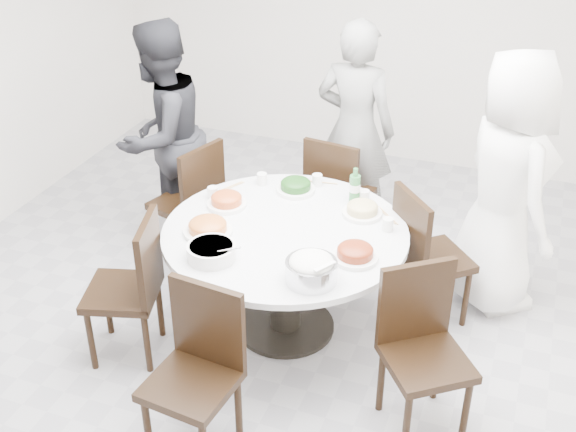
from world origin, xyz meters
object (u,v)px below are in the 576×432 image
(diner_right, at_px, (506,184))
(soup_bowl, at_px, (211,252))
(chair_nw, at_px, (185,201))
(chair_n, at_px, (341,193))
(chair_s, at_px, (190,381))
(chair_se, at_px, (427,358))
(chair_sw, at_px, (122,289))
(rice_bowl, at_px, (311,271))
(diner_left, at_px, (162,136))
(chair_ne, at_px, (433,256))
(beverage_bottle, at_px, (355,185))
(diner_middle, at_px, (355,130))
(dining_table, at_px, (285,280))

(diner_right, distance_m, soup_bowl, 1.94)
(chair_nw, xyz_separation_m, soup_bowl, (0.70, -0.99, 0.32))
(chair_nw, relative_size, soup_bowl, 3.38)
(chair_n, height_order, chair_s, same)
(chair_se, relative_size, soup_bowl, 3.38)
(chair_sw, relative_size, diner_right, 0.54)
(chair_nw, bearing_deg, chair_sw, 24.72)
(diner_right, xyz_separation_m, rice_bowl, (-0.89, -1.26, -0.07))
(chair_s, distance_m, diner_left, 2.25)
(chair_ne, distance_m, chair_se, 1.00)
(chair_n, relative_size, beverage_bottle, 3.96)
(chair_se, relative_size, beverage_bottle, 3.96)
(diner_middle, relative_size, soup_bowl, 6.03)
(chair_ne, bearing_deg, chair_nw, 45.87)
(chair_se, xyz_separation_m, beverage_bottle, (-0.70, 1.02, 0.39))
(chair_ne, relative_size, chair_s, 1.00)
(chair_n, distance_m, diner_middle, 0.50)
(chair_s, xyz_separation_m, diner_left, (-1.17, 1.89, 0.38))
(chair_nw, bearing_deg, dining_table, 77.85)
(chair_n, height_order, diner_left, diner_left)
(diner_middle, height_order, diner_left, diner_left)
(chair_n, height_order, beverage_bottle, beverage_bottle)
(diner_left, distance_m, rice_bowl, 2.00)
(chair_nw, relative_size, beverage_bottle, 3.96)
(chair_se, xyz_separation_m, diner_right, (0.21, 1.35, 0.41))
(chair_nw, relative_size, diner_middle, 0.56)
(rice_bowl, relative_size, beverage_bottle, 1.18)
(chair_n, bearing_deg, chair_s, 94.87)
(chair_s, xyz_separation_m, beverage_bottle, (0.39, 1.60, 0.39))
(beverage_bottle, bearing_deg, rice_bowl, -88.76)
(chair_sw, relative_size, soup_bowl, 3.38)
(chair_nw, bearing_deg, chair_n, 133.87)
(chair_se, bearing_deg, chair_ne, 61.80)
(diner_right, height_order, soup_bowl, diner_right)
(chair_nw, xyz_separation_m, diner_right, (2.19, 0.25, 0.41))
(diner_left, height_order, rice_bowl, diner_left)
(diner_right, bearing_deg, chair_s, 112.05)
(chair_n, height_order, rice_bowl, chair_n)
(chair_ne, xyz_separation_m, diner_right, (0.36, 0.36, 0.41))
(rice_bowl, relative_size, soup_bowl, 1.01)
(chair_ne, height_order, rice_bowl, chair_ne)
(chair_nw, bearing_deg, diner_left, -110.61)
(dining_table, bearing_deg, rice_bowl, -54.81)
(chair_n, relative_size, chair_nw, 1.00)
(soup_bowl, bearing_deg, diner_middle, 79.92)
(chair_ne, bearing_deg, rice_bowl, 108.64)
(chair_nw, xyz_separation_m, chair_se, (1.98, -1.09, 0.00))
(chair_ne, distance_m, diner_right, 0.65)
(chair_n, xyz_separation_m, rice_bowl, (0.27, -1.52, 0.34))
(chair_n, bearing_deg, chair_ne, 150.88)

